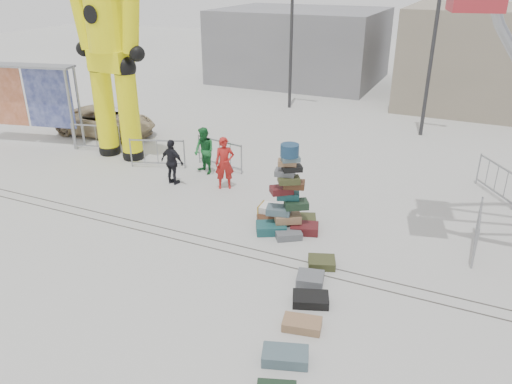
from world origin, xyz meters
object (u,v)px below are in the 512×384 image
at_px(lamp_post_left, 294,18).
at_px(pedestrian_green, 204,151).
at_px(crash_test_dummy, 109,44).
at_px(barricade_wheel_front, 477,231).
at_px(barricade_dummy_a, 96,138).
at_px(steamer_trunk, 275,213).
at_px(barricade_wheel_back, 496,180).
at_px(parked_suv, 106,121).
at_px(lamp_post_right, 438,29).
at_px(pedestrian_red, 225,163).
at_px(barricade_dummy_c, 220,154).
at_px(barricade_dummy_b, 158,153).
at_px(pedestrian_black, 172,162).
at_px(suitcase_tower, 287,206).
at_px(banner_scaffold, 23,85).

distance_m(lamp_post_left, pedestrian_green, 10.53).
relative_size(crash_test_dummy, barricade_wheel_front, 4.04).
height_order(barricade_dummy_a, barricade_wheel_front, same).
xyz_separation_m(lamp_post_left, steamer_trunk, (4.14, -12.16, -4.27)).
bearing_deg(pedestrian_green, barricade_wheel_back, 38.08).
relative_size(barricade_wheel_back, parked_suv, 0.45).
xyz_separation_m(lamp_post_right, pedestrian_red, (-5.26, -8.74, -3.60)).
relative_size(barricade_dummy_c, barricade_wheel_back, 1.00).
bearing_deg(barricade_dummy_c, pedestrian_green, -102.04).
distance_m(crash_test_dummy, barricade_wheel_back, 14.03).
distance_m(barricade_dummy_b, barricade_dummy_c, 2.29).
bearing_deg(pedestrian_black, pedestrian_green, -104.20).
xyz_separation_m(suitcase_tower, banner_scaffold, (-12.48, 2.58, 1.76)).
xyz_separation_m(barricade_dummy_a, pedestrian_black, (4.67, -1.56, 0.24)).
bearing_deg(barricade_dummy_b, barricade_wheel_front, -27.28).
distance_m(barricade_wheel_front, pedestrian_black, 9.63).
relative_size(steamer_trunk, barricade_wheel_back, 0.45).
height_order(pedestrian_red, pedestrian_green, pedestrian_red).
bearing_deg(barricade_wheel_front, barricade_dummy_c, 75.49).
distance_m(barricade_wheel_back, pedestrian_black, 10.59).
bearing_deg(barricade_dummy_b, pedestrian_green, -11.88).
relative_size(crash_test_dummy, barricade_dummy_a, 4.04).
distance_m(barricade_dummy_a, pedestrian_red, 6.55).
distance_m(barricade_wheel_back, parked_suv, 15.71).
relative_size(banner_scaffold, pedestrian_red, 2.60).
distance_m(banner_scaffold, barricade_dummy_a, 3.65).
bearing_deg(barricade_dummy_c, banner_scaffold, -163.97).
xyz_separation_m(suitcase_tower, barricade_dummy_b, (-6.07, 2.45, -0.16)).
height_order(lamp_post_left, crash_test_dummy, lamp_post_left).
relative_size(lamp_post_right, barricade_wheel_back, 4.00).
bearing_deg(pedestrian_black, lamp_post_right, -120.65).
bearing_deg(pedestrian_red, pedestrian_green, 115.78).
height_order(barricade_wheel_front, pedestrian_green, pedestrian_green).
bearing_deg(barricade_dummy_b, barricade_wheel_back, -7.66).
xyz_separation_m(crash_test_dummy, barricade_dummy_b, (2.03, -0.43, -3.71)).
bearing_deg(parked_suv, barricade_dummy_b, -122.00).
height_order(barricade_dummy_c, barricade_wheel_front, same).
bearing_deg(parked_suv, crash_test_dummy, -133.26).
xyz_separation_m(lamp_post_right, suitcase_tower, (-2.31, -10.58, -3.77)).
distance_m(crash_test_dummy, pedestrian_red, 6.25).
relative_size(lamp_post_right, pedestrian_red, 4.53).
distance_m(lamp_post_right, lamp_post_left, 7.28).
bearing_deg(steamer_trunk, barricade_wheel_front, 2.95).
xyz_separation_m(banner_scaffold, pedestrian_green, (8.25, 0.13, -1.63)).
relative_size(lamp_post_right, pedestrian_black, 5.09).
relative_size(barricade_dummy_b, pedestrian_green, 1.19).
height_order(crash_test_dummy, barricade_dummy_a, crash_test_dummy).
xyz_separation_m(banner_scaffold, pedestrian_black, (7.75, -1.17, -1.68)).
bearing_deg(lamp_post_left, pedestrian_green, -87.31).
relative_size(lamp_post_right, barricade_dummy_b, 4.00).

